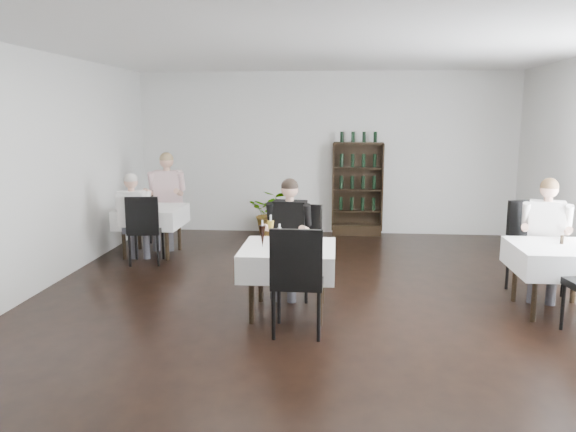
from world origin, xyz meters
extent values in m
plane|color=black|center=(0.00, 0.00, 0.00)|extent=(9.00, 9.00, 0.00)
plane|color=white|center=(0.00, 0.00, 3.00)|extent=(9.00, 9.00, 0.00)
plane|color=white|center=(0.00, 4.50, 1.50)|extent=(7.00, 0.00, 7.00)
plane|color=white|center=(0.00, -4.50, 1.50)|extent=(7.00, 0.00, 7.00)
plane|color=white|center=(-3.50, 0.00, 1.50)|extent=(0.00, 9.00, 9.00)
cube|color=black|center=(0.60, 4.32, 0.10)|extent=(0.90, 0.28, 0.20)
cylinder|color=black|center=(-0.67, -0.36, 0.35)|extent=(0.06, 0.06, 0.71)
cylinder|color=black|center=(-0.67, 0.36, 0.35)|extent=(0.06, 0.06, 0.71)
cylinder|color=black|center=(0.07, -0.36, 0.35)|extent=(0.06, 0.06, 0.71)
cylinder|color=black|center=(0.07, 0.36, 0.35)|extent=(0.06, 0.06, 0.71)
cube|color=black|center=(-0.30, 0.00, 0.73)|extent=(0.85, 0.85, 0.04)
cube|color=white|center=(-0.30, 0.00, 0.62)|extent=(1.03, 1.03, 0.30)
cylinder|color=black|center=(-3.04, 2.16, 0.35)|extent=(0.06, 0.06, 0.71)
cylinder|color=black|center=(-3.04, 2.84, 0.35)|extent=(0.06, 0.06, 0.71)
cylinder|color=black|center=(-2.36, 2.16, 0.35)|extent=(0.06, 0.06, 0.71)
cylinder|color=black|center=(-2.36, 2.84, 0.35)|extent=(0.06, 0.06, 0.71)
cube|color=black|center=(-2.70, 2.50, 0.73)|extent=(0.80, 0.80, 0.04)
cube|color=white|center=(-2.70, 2.50, 0.62)|extent=(0.98, 0.98, 0.30)
cylinder|color=black|center=(2.36, -0.04, 0.35)|extent=(0.06, 0.06, 0.71)
cylinder|color=black|center=(2.36, 0.64, 0.35)|extent=(0.06, 0.06, 0.71)
cylinder|color=black|center=(3.04, 0.64, 0.35)|extent=(0.06, 0.06, 0.71)
cube|color=black|center=(2.70, 0.30, 0.73)|extent=(0.80, 0.80, 0.04)
cube|color=white|center=(2.70, 0.30, 0.62)|extent=(0.98, 0.98, 0.30)
imported|color=#296021|center=(-0.97, 4.12, 0.43)|extent=(0.85, 0.76, 0.86)
cylinder|color=black|center=(-0.54, 0.47, 0.25)|extent=(0.04, 0.04, 0.51)
cylinder|color=black|center=(-0.42, 0.90, 0.25)|extent=(0.04, 0.04, 0.51)
cylinder|color=black|center=(-0.12, 0.35, 0.25)|extent=(0.04, 0.04, 0.51)
cylinder|color=black|center=(0.01, 0.77, 0.25)|extent=(0.04, 0.04, 0.51)
cube|color=black|center=(-0.27, 0.62, 0.54)|extent=(0.63, 0.63, 0.08)
cube|color=black|center=(-0.20, 0.85, 0.84)|extent=(0.50, 0.20, 0.55)
cylinder|color=black|center=(0.07, -0.34, 0.26)|extent=(0.04, 0.04, 0.51)
cylinder|color=black|center=(0.07, -0.79, 0.26)|extent=(0.04, 0.04, 0.51)
cylinder|color=black|center=(-0.37, -0.33, 0.26)|extent=(0.04, 0.04, 0.51)
cylinder|color=black|center=(-0.38, -0.78, 0.26)|extent=(0.04, 0.04, 0.51)
cube|color=black|center=(-0.15, -0.56, 0.55)|extent=(0.52, 0.52, 0.08)
cube|color=black|center=(-0.16, -0.79, 0.85)|extent=(0.51, 0.06, 0.56)
cylinder|color=black|center=(-2.91, 2.91, 0.21)|extent=(0.03, 0.03, 0.42)
cylinder|color=black|center=(-3.00, 3.26, 0.21)|extent=(0.03, 0.03, 0.42)
cylinder|color=black|center=(-2.56, 2.99, 0.21)|extent=(0.03, 0.03, 0.42)
cylinder|color=black|center=(-2.64, 3.35, 0.21)|extent=(0.03, 0.03, 0.42)
cube|color=black|center=(-2.78, 3.13, 0.45)|extent=(0.51, 0.51, 0.06)
cube|color=black|center=(-2.82, 3.32, 0.70)|extent=(0.42, 0.14, 0.46)
cylinder|color=black|center=(-2.45, 2.22, 0.24)|extent=(0.04, 0.04, 0.47)
cylinder|color=black|center=(-2.39, 1.81, 0.24)|extent=(0.04, 0.04, 0.47)
cylinder|color=black|center=(-2.86, 2.17, 0.24)|extent=(0.04, 0.04, 0.47)
cylinder|color=black|center=(-2.80, 1.76, 0.24)|extent=(0.04, 0.04, 0.47)
cube|color=black|center=(-2.62, 1.99, 0.51)|extent=(0.53, 0.53, 0.07)
cube|color=black|center=(-2.60, 1.78, 0.78)|extent=(0.48, 0.11, 0.52)
cylinder|color=black|center=(2.58, 0.70, 0.26)|extent=(0.04, 0.04, 0.52)
cylinder|color=black|center=(2.41, 1.12, 0.26)|extent=(0.04, 0.04, 0.52)
cylinder|color=black|center=(3.00, 0.86, 0.26)|extent=(0.04, 0.04, 0.52)
cylinder|color=black|center=(2.84, 1.29, 0.26)|extent=(0.04, 0.04, 0.52)
cube|color=black|center=(2.71, 0.99, 0.56)|extent=(0.68, 0.68, 0.08)
cube|color=black|center=(2.62, 1.22, 0.87)|extent=(0.51, 0.24, 0.57)
cylinder|color=black|center=(2.58, -0.26, 0.25)|extent=(0.04, 0.04, 0.50)
cube|color=#3F3F47|center=(-0.47, 0.58, 0.56)|extent=(0.19, 0.44, 0.14)
cylinder|color=#3F3F47|center=(-0.49, 0.40, 0.25)|extent=(0.11, 0.11, 0.49)
cube|color=#3F3F47|center=(-0.27, 0.55, 0.56)|extent=(0.19, 0.44, 0.14)
cylinder|color=#3F3F47|center=(-0.29, 0.38, 0.25)|extent=(0.11, 0.11, 0.49)
cube|color=black|center=(-0.35, 0.76, 0.89)|extent=(0.43, 0.27, 0.55)
cylinder|color=tan|center=(-0.61, 0.52, 0.87)|extent=(0.12, 0.32, 0.16)
cylinder|color=tan|center=(-0.15, 0.46, 0.87)|extent=(0.12, 0.32, 0.16)
sphere|color=tan|center=(-0.35, 0.74, 1.31)|extent=(0.21, 0.21, 0.21)
sphere|color=black|center=(-0.35, 0.74, 1.34)|extent=(0.21, 0.21, 0.21)
cube|color=#3F3F47|center=(-2.73, 2.95, 0.62)|extent=(0.17, 0.47, 0.15)
cylinder|color=#3F3F47|center=(-2.72, 2.76, 0.27)|extent=(0.12, 0.12, 0.54)
cube|color=#3F3F47|center=(-2.51, 2.96, 0.62)|extent=(0.17, 0.47, 0.15)
cylinder|color=#3F3F47|center=(-2.50, 2.77, 0.27)|extent=(0.12, 0.12, 0.54)
cube|color=beige|center=(-2.63, 3.17, 0.98)|extent=(0.45, 0.26, 0.61)
cylinder|color=tan|center=(-2.87, 2.86, 0.96)|extent=(0.10, 0.35, 0.17)
cylinder|color=tan|center=(-2.36, 2.88, 0.96)|extent=(0.10, 0.35, 0.17)
sphere|color=tan|center=(-2.63, 3.15, 1.45)|extent=(0.23, 0.23, 0.23)
sphere|color=olive|center=(-2.63, 3.15, 1.48)|extent=(0.23, 0.23, 0.23)
cube|color=#3F3F47|center=(-2.70, 2.06, 0.53)|extent=(0.16, 0.41, 0.13)
cylinder|color=#3F3F47|center=(-2.71, 2.23, 0.23)|extent=(0.10, 0.10, 0.46)
cube|color=#3F3F47|center=(-2.89, 2.05, 0.53)|extent=(0.16, 0.41, 0.13)
cylinder|color=#3F3F47|center=(-2.90, 2.22, 0.23)|extent=(0.10, 0.10, 0.46)
cube|color=silver|center=(-2.78, 1.88, 0.84)|extent=(0.39, 0.24, 0.52)
cylinder|color=tan|center=(-2.58, 2.15, 0.83)|extent=(0.10, 0.30, 0.15)
cylinder|color=tan|center=(-3.02, 2.12, 0.83)|extent=(0.10, 0.30, 0.15)
sphere|color=tan|center=(-2.78, 1.90, 1.24)|extent=(0.20, 0.20, 0.20)
sphere|color=beige|center=(-2.78, 1.90, 1.27)|extent=(0.20, 0.20, 0.20)
cube|color=#3F3F47|center=(2.62, 0.78, 0.57)|extent=(0.27, 0.45, 0.14)
cylinder|color=#3F3F47|center=(2.56, 0.61, 0.25)|extent=(0.11, 0.11, 0.50)
cube|color=#3F3F47|center=(2.81, 0.71, 0.57)|extent=(0.27, 0.45, 0.14)
cylinder|color=#3F3F47|center=(2.75, 0.54, 0.25)|extent=(0.11, 0.11, 0.50)
cube|color=silver|center=(2.78, 0.93, 0.90)|extent=(0.46, 0.34, 0.56)
cylinder|color=tan|center=(2.47, 0.75, 0.88)|extent=(0.18, 0.32, 0.16)
cylinder|color=tan|center=(2.91, 0.59, 0.88)|extent=(0.18, 0.32, 0.16)
sphere|color=tan|center=(2.77, 0.91, 1.33)|extent=(0.21, 0.21, 0.21)
sphere|color=brown|center=(2.77, 0.91, 1.36)|extent=(0.21, 0.21, 0.21)
cube|color=white|center=(-0.25, 0.16, 0.78)|extent=(0.38, 0.38, 0.02)
cube|color=#4F2616|center=(-0.29, 0.14, 0.80)|extent=(0.13, 0.11, 0.03)
sphere|color=#3C751F|center=(-0.19, 0.21, 0.83)|extent=(0.07, 0.07, 0.07)
cube|color=brown|center=(-0.23, 0.09, 0.80)|extent=(0.13, 0.13, 0.02)
cube|color=white|center=(-0.25, -0.11, 0.78)|extent=(0.37, 0.37, 0.02)
cube|color=#4F2616|center=(-0.29, -0.13, 0.80)|extent=(0.13, 0.11, 0.03)
sphere|color=#3C751F|center=(-0.18, -0.06, 0.83)|extent=(0.07, 0.07, 0.07)
cube|color=brown|center=(-0.23, -0.17, 0.80)|extent=(0.13, 0.13, 0.02)
cone|color=black|center=(-0.58, -0.07, 0.89)|extent=(0.07, 0.07, 0.25)
cylinder|color=silver|center=(-0.58, -0.07, 1.05)|extent=(0.02, 0.02, 0.06)
cone|color=gold|center=(-0.51, 0.09, 0.90)|extent=(0.08, 0.08, 0.27)
cylinder|color=silver|center=(-0.51, 0.09, 1.07)|extent=(0.02, 0.02, 0.07)
cylinder|color=silver|center=(-0.40, 0.04, 0.87)|extent=(0.06, 0.06, 0.20)
cylinder|color=#B10A1D|center=(-0.40, 0.04, 0.85)|extent=(0.06, 0.06, 0.05)
cylinder|color=silver|center=(-0.40, 0.04, 0.99)|extent=(0.02, 0.02, 0.05)
cube|color=black|center=(-0.04, -0.19, 0.77)|extent=(0.19, 0.17, 0.01)
cylinder|color=silver|center=(-0.05, -0.19, 0.78)|extent=(0.08, 0.16, 0.01)
cylinder|color=silver|center=(-0.02, -0.19, 0.78)|extent=(0.08, 0.16, 0.01)
cylinder|color=black|center=(2.77, 0.40, 0.82)|extent=(0.05, 0.05, 0.10)
camera|label=1|loc=(0.23, -6.03, 2.20)|focal=35.00mm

